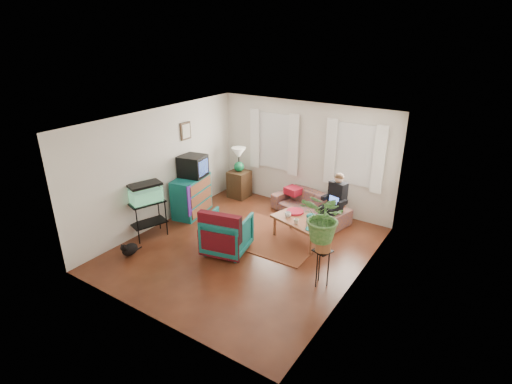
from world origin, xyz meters
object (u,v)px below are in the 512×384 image
Objects in this scene: plant_stand at (321,268)px; sofa at (310,202)px; armchair at (227,232)px; dresser at (192,196)px; coffee_table at (300,230)px; side_table at (239,184)px; aquarium_stand at (149,219)px.

sofa is at bearing 120.20° from plant_stand.
armchair is 2.04m from plant_stand.
plant_stand is at bearing -24.90° from dresser.
dresser reaches higher than coffee_table.
armchair reaches higher than coffee_table.
aquarium_stand reaches higher than side_table.
armchair reaches higher than side_table.
sofa is at bearing 19.00° from dresser.
coffee_table is at bearing 130.73° from plant_stand.
aquarium_stand is 3.20m from coffee_table.
side_table is 0.68× the size of dresser.
side_table is (-2.08, 0.06, -0.02)m from sofa.
aquarium_stand is at bearing -134.29° from coffee_table.
sofa is 2.69× the size of side_table.
coffee_table is 1.55m from plant_stand.
coffee_table is (2.78, 1.58, -0.15)m from aquarium_stand.
dresser reaches higher than sofa.
plant_stand is (2.04, -0.02, -0.08)m from armchair.
armchair is at bearing 32.74° from aquarium_stand.
sofa is 1.22m from coffee_table.
dresser is at bearing -40.23° from armchair.
sofa is at bearing -1.78° from side_table.
dresser is (-0.34, -1.46, 0.11)m from side_table.
side_table is at bearing -71.98° from armchair.
side_table is at bearing 145.12° from plant_stand.
coffee_table is at bearing -144.28° from armchair.
sofa reaches higher than plant_stand.
sofa is 2.38× the size of aquarium_stand.
side_table is 2.76m from armchair.
sofa reaches higher than coffee_table.
dresser is at bearing -103.09° from side_table.
armchair is at bearing 179.41° from plant_stand.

